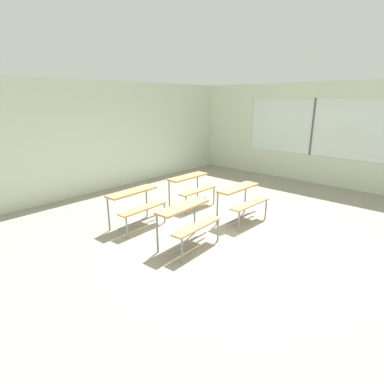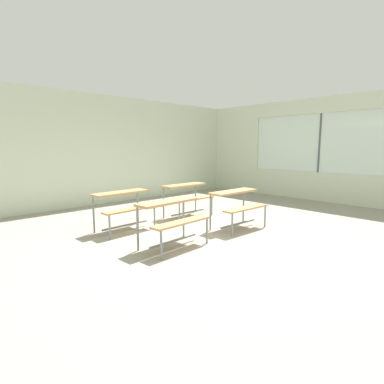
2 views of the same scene
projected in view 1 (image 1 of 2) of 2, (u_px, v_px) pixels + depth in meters
The scene contains 7 objects.
ground at pixel (227, 237), 5.78m from camera, with size 10.00×9.00×0.05m, color gray.
wall_back at pixel (95, 138), 8.22m from camera, with size 10.00×0.12×3.00m, color beige.
wall_right at pixel (333, 137), 8.80m from camera, with size 0.12×9.00×3.00m.
desk_bench_r0c0 at pixel (188, 217), 5.22m from camera, with size 1.13×0.64×0.74m.
desk_bench_r0c1 at pixel (242, 196), 6.33m from camera, with size 1.12×0.63×0.74m.
desk_bench_r1c0 at pixel (136, 200), 6.07m from camera, with size 1.12×0.64×0.74m.
desk_bench_r1c1 at pixel (191, 184), 7.24m from camera, with size 1.11×0.60×0.74m.
Camera 1 is at (-4.35, -3.04, 2.51)m, focal length 28.20 mm.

